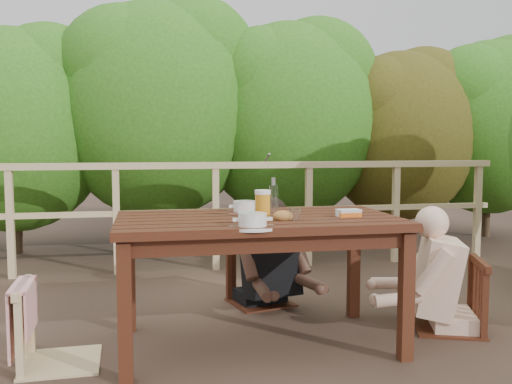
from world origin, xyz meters
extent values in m
plane|color=#483428|center=(0.00, 0.00, 0.00)|extent=(60.00, 60.00, 0.00)
cube|color=#37180D|center=(0.00, 0.00, 0.37)|extent=(1.61, 0.91, 0.75)
cube|color=tan|center=(-1.10, -0.08, 0.43)|extent=(0.44, 0.44, 0.85)
cube|color=#37180D|center=(0.19, 0.82, 0.42)|extent=(0.51, 0.51, 0.84)
cube|color=#37180D|center=(1.25, 0.04, 0.43)|extent=(0.55, 0.55, 0.86)
cube|color=tan|center=(0.00, 2.00, 0.51)|extent=(5.60, 0.10, 1.01)
cylinder|color=silver|center=(-0.10, -0.35, 0.79)|extent=(0.25, 0.25, 0.08)
cylinder|color=silver|center=(-0.03, 0.26, 0.79)|extent=(0.24, 0.24, 0.08)
ellipsoid|color=#B07D35|center=(0.11, -0.16, 0.78)|extent=(0.12, 0.09, 0.07)
cylinder|color=orange|center=(0.02, -0.06, 0.83)|extent=(0.09, 0.09, 0.18)
cylinder|color=silver|center=(0.12, 0.13, 0.86)|extent=(0.06, 0.06, 0.23)
cylinder|color=silver|center=(0.17, -0.18, 0.79)|extent=(0.07, 0.07, 0.08)
cube|color=white|center=(0.52, -0.09, 0.77)|extent=(0.14, 0.10, 0.06)
camera|label=1|loc=(-0.63, -3.16, 1.19)|focal=39.31mm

